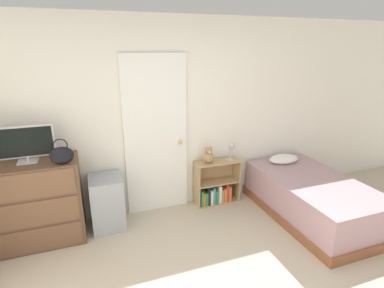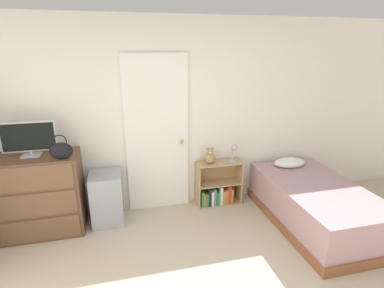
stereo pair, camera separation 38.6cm
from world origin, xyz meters
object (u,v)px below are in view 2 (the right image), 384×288
at_px(bookshelf, 217,189).
at_px(bed, 315,204).
at_px(storage_bin, 107,198).
at_px(dresser, 42,195).
at_px(handbag, 61,150).
at_px(teddy_bear, 210,157).
at_px(tv, 29,138).
at_px(desk_lamp, 234,150).

xyz_separation_m(bookshelf, bed, (1.04, -0.77, 0.04)).
bearing_deg(storage_bin, dresser, -176.65).
xyz_separation_m(handbag, bed, (2.98, -0.46, -0.81)).
xyz_separation_m(dresser, teddy_bear, (2.13, 0.14, 0.24)).
bearing_deg(bed, handbag, 171.15).
distance_m(tv, bookshelf, 2.49).
height_order(bookshelf, bed, bed).
relative_size(teddy_bear, desk_lamp, 0.87).
height_order(tv, desk_lamp, tv).
bearing_deg(dresser, teddy_bear, 3.67).
relative_size(tv, storage_bin, 0.88).
relative_size(tv, teddy_bear, 2.55).
height_order(dresser, teddy_bear, dresser).
bearing_deg(storage_bin, handbag, -152.82).
xyz_separation_m(desk_lamp, bed, (0.83, -0.74, -0.55)).
height_order(tv, bookshelf, tv).
relative_size(storage_bin, desk_lamp, 2.52).
height_order(dresser, handbag, handbag).
distance_m(handbag, storage_bin, 0.89).
height_order(handbag, storage_bin, handbag).
bearing_deg(desk_lamp, bed, -41.65).
relative_size(tv, handbag, 2.07).
distance_m(storage_bin, bed, 2.65).
relative_size(tv, bed, 0.32).
distance_m(dresser, desk_lamp, 2.49).
distance_m(storage_bin, bookshelf, 1.52).
bearing_deg(handbag, bed, -8.85).
bearing_deg(bookshelf, bed, -36.47).
height_order(tv, bed, tv).
distance_m(storage_bin, teddy_bear, 1.46).
bearing_deg(tv, dresser, -27.41).
relative_size(dresser, bookshelf, 1.53).
bearing_deg(handbag, bookshelf, 9.06).
distance_m(storage_bin, desk_lamp, 1.80).
xyz_separation_m(tv, storage_bin, (0.77, 0.02, -0.86)).
distance_m(dresser, handbag, 0.69).
relative_size(dresser, handbag, 3.47).
bearing_deg(handbag, storage_bin, 27.18).
xyz_separation_m(teddy_bear, bed, (1.16, -0.77, -0.46)).
height_order(dresser, bed, dresser).
bearing_deg(dresser, bed, -10.91).
distance_m(dresser, teddy_bear, 2.15).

